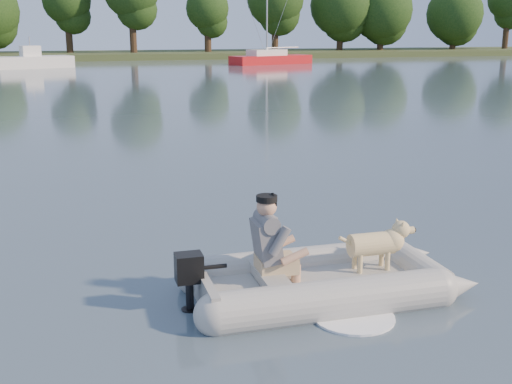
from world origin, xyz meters
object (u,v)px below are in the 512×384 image
object	(u,v)px
dinghy	(325,249)
sailboat	(270,59)
dog	(371,248)
motorboat	(33,53)
man	(268,238)

from	to	relation	value
dinghy	sailboat	bearing A→B (deg)	73.75
dog	dinghy	bearing A→B (deg)	-175.43
dog	sailboat	bearing A→B (deg)	74.43
dinghy	motorboat	distance (m)	46.64
dog	motorboat	xyz separation A→B (m)	(-6.22, 46.24, 0.63)
man	dinghy	bearing A→B (deg)	-4.24
man	dog	distance (m)	1.30
sailboat	man	bearing A→B (deg)	-125.62
dinghy	sailboat	size ratio (longest dim) A/B	0.42
dinghy	sailboat	distance (m)	48.69
dinghy	man	distance (m)	0.69
dinghy	man	size ratio (longest dim) A/B	4.10
man	motorboat	xyz separation A→B (m)	(-4.94, 46.25, 0.39)
dinghy	sailboat	xyz separation A→B (m)	(13.48, 46.78, -0.12)
man	motorboat	size ratio (longest dim) A/B	0.17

